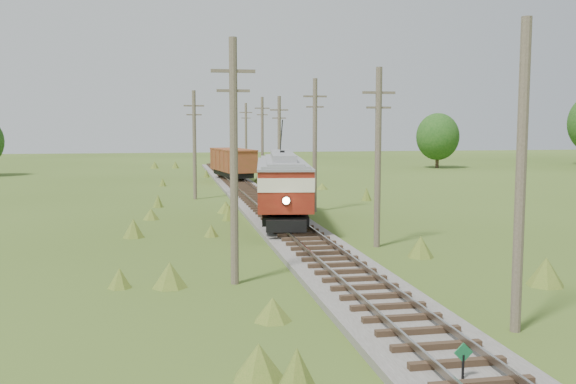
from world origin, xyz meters
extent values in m
cube|color=#605B54|center=(0.00, 34.00, 0.12)|extent=(3.60, 96.00, 0.25)
cube|color=#726659|center=(-0.72, 34.00, 0.48)|extent=(0.08, 96.00, 0.17)
cube|color=#726659|center=(0.72, 34.00, 0.48)|extent=(0.08, 96.00, 0.17)
cube|color=#2D2116|center=(0.00, 34.00, 0.33)|extent=(2.40, 96.00, 0.16)
cylinder|color=black|center=(-0.20, 1.50, 0.40)|extent=(0.06, 0.06, 0.80)
cube|color=#176837|center=(-0.20, 1.50, 0.85)|extent=(0.45, 0.03, 0.45)
cube|color=black|center=(0.00, 25.57, 1.01)|extent=(3.96, 11.31, 0.45)
cube|color=maroon|center=(0.00, 25.57, 2.02)|extent=(4.51, 12.32, 1.10)
cube|color=#F0E7C4|center=(0.00, 25.57, 2.92)|extent=(4.55, 12.39, 0.70)
cube|color=black|center=(0.00, 25.57, 2.92)|extent=(4.50, 11.85, 0.55)
cube|color=maroon|center=(0.00, 25.57, 3.42)|extent=(4.51, 12.32, 0.30)
cube|color=gray|center=(0.00, 25.57, 3.75)|extent=(4.59, 12.45, 0.38)
cube|color=gray|center=(0.00, 25.57, 4.09)|extent=(2.55, 9.12, 0.40)
sphere|color=#FFF2BF|center=(-0.88, 19.53, 2.17)|extent=(0.36, 0.36, 0.36)
cylinder|color=black|center=(0.26, 27.36, 5.23)|extent=(0.73, 4.64, 1.94)
cylinder|color=black|center=(-1.40, 21.17, 0.96)|extent=(0.23, 0.81, 0.80)
cylinder|color=black|center=(0.09, 20.95, 0.96)|extent=(0.23, 0.81, 0.80)
cylinder|color=black|center=(-0.09, 30.19, 0.96)|extent=(0.23, 0.81, 0.80)
cylinder|color=black|center=(1.40, 29.97, 0.96)|extent=(0.23, 0.81, 0.80)
cube|color=black|center=(0.00, 54.91, 0.93)|extent=(3.45, 7.94, 0.53)
cube|color=brown|center=(0.00, 54.91, 2.27)|extent=(4.14, 8.88, 2.13)
cube|color=brown|center=(0.00, 54.91, 3.39)|extent=(4.22, 9.05, 0.13)
cylinder|color=black|center=(-0.37, 52.25, 0.99)|extent=(0.27, 0.86, 0.85)
cylinder|color=black|center=(1.21, 52.51, 0.99)|extent=(0.27, 0.86, 0.85)
cylinder|color=black|center=(-1.21, 57.30, 0.99)|extent=(0.27, 0.86, 0.85)
cylinder|color=black|center=(0.37, 57.56, 0.99)|extent=(0.27, 0.86, 0.85)
cone|color=gray|center=(4.46, 52.59, 0.63)|extent=(3.35, 3.35, 1.26)
cone|color=gray|center=(5.30, 51.55, 0.37)|extent=(1.88, 1.88, 0.73)
cylinder|color=brown|center=(3.10, 5.00, 4.40)|extent=(0.30, 0.30, 8.80)
cylinder|color=brown|center=(3.30, 18.00, 4.30)|extent=(0.30, 0.30, 8.60)
cube|color=brown|center=(3.30, 18.00, 7.40)|extent=(1.60, 0.12, 0.12)
cube|color=brown|center=(3.30, 18.00, 6.70)|extent=(1.20, 0.10, 0.10)
cylinder|color=brown|center=(3.20, 31.00, 4.50)|extent=(0.30, 0.30, 9.00)
cube|color=brown|center=(3.20, 31.00, 7.80)|extent=(1.60, 0.12, 0.12)
cube|color=brown|center=(3.20, 31.00, 7.10)|extent=(1.20, 0.10, 0.10)
cylinder|color=brown|center=(3.00, 44.00, 4.20)|extent=(0.30, 0.30, 8.40)
cube|color=brown|center=(3.00, 44.00, 7.20)|extent=(1.60, 0.12, 0.12)
cube|color=brown|center=(3.00, 44.00, 6.50)|extent=(1.20, 0.10, 0.10)
cylinder|color=brown|center=(3.40, 57.00, 4.45)|extent=(0.30, 0.30, 8.90)
cube|color=brown|center=(3.40, 57.00, 7.70)|extent=(1.60, 0.12, 0.12)
cube|color=brown|center=(3.40, 57.00, 7.00)|extent=(1.20, 0.10, 0.10)
cylinder|color=brown|center=(3.20, 70.00, 4.35)|extent=(0.30, 0.30, 8.70)
cube|color=brown|center=(3.20, 70.00, 7.50)|extent=(1.60, 0.12, 0.12)
cube|color=brown|center=(3.20, 70.00, 6.80)|extent=(1.20, 0.10, 0.10)
cylinder|color=brown|center=(-4.20, 12.00, 4.50)|extent=(0.30, 0.30, 9.00)
cube|color=brown|center=(-4.20, 12.00, 7.80)|extent=(1.60, 0.12, 0.12)
cube|color=brown|center=(-4.20, 12.00, 7.10)|extent=(1.20, 0.10, 0.10)
cylinder|color=brown|center=(-4.50, 40.00, 4.30)|extent=(0.30, 0.30, 8.60)
cube|color=brown|center=(-4.50, 40.00, 7.40)|extent=(1.60, 0.12, 0.12)
cube|color=brown|center=(-4.50, 40.00, 6.70)|extent=(1.20, 0.10, 0.10)
cylinder|color=#38281C|center=(30.00, 72.00, 1.26)|extent=(0.50, 0.50, 2.52)
ellipsoid|color=#174314|center=(30.00, 72.00, 4.34)|extent=(5.88, 5.88, 6.47)
camera|label=1|loc=(-6.54, -11.29, 5.85)|focal=40.00mm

